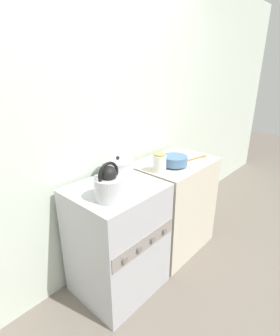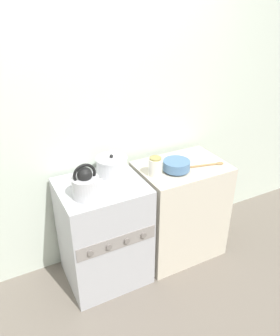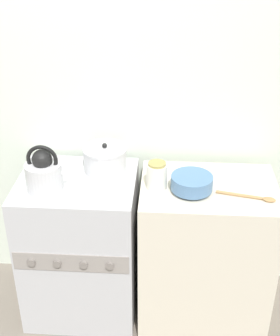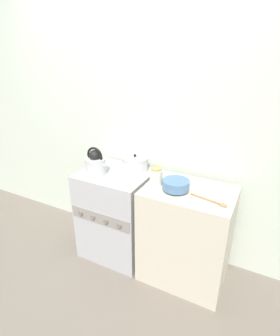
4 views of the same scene
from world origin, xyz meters
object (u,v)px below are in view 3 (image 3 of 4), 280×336
(stove, at_px, (81,245))
(cooking_pot, at_px, (105,159))
(enamel_bowl, at_px, (192,183))
(storage_jar, at_px, (157,176))
(kettle, at_px, (44,173))

(stove, xyz_separation_m, cooking_pot, (0.14, 0.12, 0.51))
(enamel_bowl, xyz_separation_m, storage_jar, (-0.18, 0.02, 0.02))
(cooking_pot, relative_size, enamel_bowl, 1.13)
(cooking_pot, distance_m, enamel_bowl, 0.51)
(stove, bearing_deg, enamel_bowl, -6.32)
(stove, distance_m, kettle, 0.57)
(kettle, xyz_separation_m, enamel_bowl, (0.76, 0.03, -0.05))
(kettle, height_order, cooking_pot, kettle)
(stove, height_order, enamel_bowl, enamel_bowl)
(stove, relative_size, enamel_bowl, 4.12)
(stove, height_order, storage_jar, storage_jar)
(enamel_bowl, bearing_deg, cooking_pot, 158.03)
(stove, bearing_deg, kettle, -145.20)
(stove, distance_m, enamel_bowl, 0.79)
(kettle, relative_size, storage_jar, 1.70)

